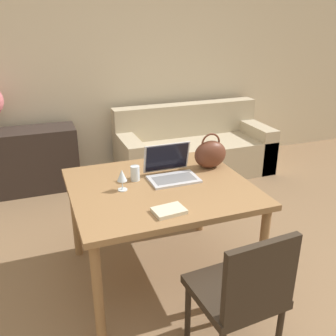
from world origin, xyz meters
The scene contains 11 objects.
ground_plane centered at (0.00, 0.00, 0.00)m, with size 14.00×14.00×0.00m, color #846647.
wall_back centered at (0.00, 2.88, 1.35)m, with size 10.00×0.06×2.70m.
dining_table centered at (-0.12, 0.64, 0.66)m, with size 1.22×1.08×0.74m.
chair centered at (0.03, -0.23, 0.48)m, with size 0.47×0.47×0.86m.
couch centered at (0.92, 2.39, 0.29)m, with size 1.86×0.78×0.82m.
sideboard centered at (-1.08, 2.55, 0.35)m, with size 1.25×0.40×0.70m.
laptop centered at (0.00, 0.76, 0.81)m, with size 0.35×0.29×0.23m.
drinking_glass centered at (-0.26, 0.79, 0.80)m, with size 0.06×0.06×0.11m.
wine_glass centered at (-0.38, 0.66, 0.84)m, with size 0.07×0.07×0.15m.
handbag centered at (0.35, 0.82, 0.85)m, with size 0.25×0.16×0.27m.
book centered at (-0.20, 0.26, 0.75)m, with size 0.20×0.15×0.02m.
Camera 1 is at (-0.89, -1.57, 1.83)m, focal length 40.00 mm.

